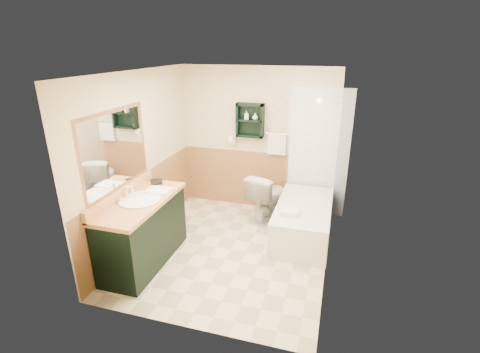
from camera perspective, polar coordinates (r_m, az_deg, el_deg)
name	(u,v)px	position (r m, az deg, el deg)	size (l,w,h in m)	color
floor	(231,249)	(5.00, -1.55, -11.85)	(3.00, 3.00, 0.00)	beige
back_wall	(257,140)	(5.87, 2.84, 6.01)	(2.60, 0.04, 2.40)	beige
left_wall	(139,160)	(5.01, -16.24, 2.57)	(0.04, 3.00, 2.40)	beige
right_wall	(336,180)	(4.28, 15.40, -0.49)	(0.04, 3.00, 2.40)	beige
ceiling	(229,70)	(4.22, -1.88, 17.01)	(2.60, 3.00, 0.04)	white
wainscot_left	(146,206)	(5.25, -15.15, -4.73)	(2.98, 2.98, 1.00)	#B17848
wainscot_back	(256,179)	(6.06, 2.65, -0.49)	(2.58, 2.58, 1.00)	#B17848
mirror_frame	(116,151)	(4.47, -19.74, 4.00)	(1.30, 1.30, 1.00)	#995B32
mirror_glass	(116,151)	(4.46, -19.68, 4.00)	(1.20, 1.20, 0.90)	white
tile_right	(333,170)	(5.03, 15.04, 0.96)	(1.50, 1.50, 2.10)	white
tile_back	(318,154)	(5.73, 12.75, 3.58)	(0.95, 0.95, 2.10)	white
tile_accent	(339,110)	(4.82, 15.86, 10.51)	(1.50, 1.50, 0.10)	#13442F
wall_shelf	(250,120)	(5.70, 1.64, 9.20)	(0.45, 0.15, 0.55)	black
hair_dryer	(233,140)	(5.89, -1.17, 6.08)	(0.10, 0.24, 0.18)	white
towel_bar	(277,134)	(5.70, 6.15, 7.02)	(0.40, 0.06, 0.40)	white
curtain_rod	(283,100)	(4.87, 7.07, 12.41)	(0.03, 0.03, 1.60)	silver
shower_curtain	(282,156)	(5.22, 6.98, 3.42)	(1.05, 1.05, 1.70)	beige
vanity	(143,232)	(4.70, -15.57, -8.70)	(0.59, 1.40, 0.89)	black
bathtub	(303,220)	(5.27, 10.33, -7.11)	(0.78, 1.50, 0.52)	silver
toilet	(268,196)	(5.67, 4.58, -3.29)	(0.44, 0.79, 0.78)	silver
counter_towel	(158,191)	(4.67, -13.27, -2.32)	(0.30, 0.24, 0.04)	white
vanity_book	(150,176)	(4.98, -14.55, 0.10)	(0.16, 0.02, 0.21)	black
tub_towel	(290,212)	(4.83, 8.16, -5.82)	(0.24, 0.20, 0.07)	white
soap_bottle_a	(246,117)	(5.70, 1.06, 9.69)	(0.06, 0.14, 0.06)	silver
soap_bottle_b	(255,117)	(5.67, 2.52, 9.71)	(0.09, 0.11, 0.09)	silver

